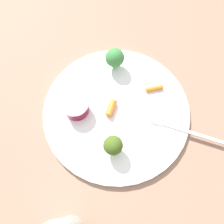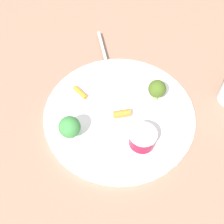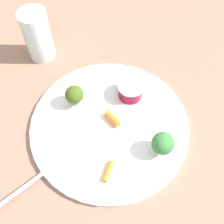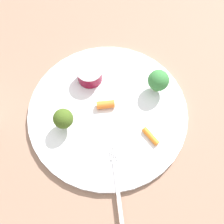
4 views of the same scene
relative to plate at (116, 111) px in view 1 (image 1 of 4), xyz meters
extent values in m
plane|color=#8A6854|center=(0.00, 0.00, -0.01)|extent=(2.40, 2.40, 0.00)
cylinder|color=white|center=(0.00, 0.00, 0.00)|extent=(0.32, 0.32, 0.01)
cylinder|color=maroon|center=(-0.07, 0.05, 0.02)|extent=(0.05, 0.05, 0.03)
cylinder|color=silver|center=(-0.07, 0.05, 0.04)|extent=(0.05, 0.05, 0.00)
cylinder|color=#8FC474|center=(0.06, 0.09, 0.01)|extent=(0.01, 0.01, 0.02)
sphere|color=#387B3C|center=(0.06, 0.09, 0.04)|extent=(0.04, 0.04, 0.04)
cylinder|color=#82AD5C|center=(-0.06, -0.07, 0.01)|extent=(0.01, 0.01, 0.02)
sphere|color=#40591C|center=(-0.06, -0.07, 0.04)|extent=(0.04, 0.04, 0.04)
cylinder|color=orange|center=(-0.01, 0.01, 0.01)|extent=(0.04, 0.03, 0.02)
cylinder|color=orange|center=(0.10, -0.01, 0.01)|extent=(0.04, 0.03, 0.01)
cube|color=silver|center=(0.10, -0.15, 0.01)|extent=(0.10, 0.14, 0.00)
cube|color=silver|center=(0.05, -0.07, 0.01)|extent=(0.02, 0.02, 0.00)
cube|color=silver|center=(0.05, -0.07, 0.01)|extent=(0.02, 0.02, 0.00)
cube|color=silver|center=(0.05, -0.07, 0.01)|extent=(0.02, 0.02, 0.00)
cube|color=silver|center=(0.05, -0.07, 0.01)|extent=(0.02, 0.02, 0.00)
camera|label=1|loc=(-0.12, -0.15, 0.46)|focal=36.12mm
camera|label=2|loc=(-0.12, 0.32, 0.48)|focal=44.67mm
camera|label=3|loc=(0.27, -0.02, 0.52)|focal=46.68mm
camera|label=4|loc=(0.12, -0.22, 0.52)|focal=46.48mm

